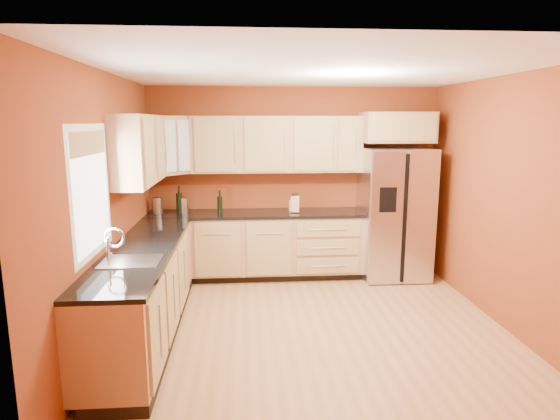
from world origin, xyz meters
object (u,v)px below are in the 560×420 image
object	(u,v)px
refrigerator	(394,213)
soap_dispenser	(291,204)
canister_left	(157,206)
wine_bottle_a	(179,199)
knife_block	(295,204)

from	to	relation	value
refrigerator	soap_dispenser	xyz separation A→B (m)	(-1.41, 0.12, 0.12)
refrigerator	soap_dispenser	world-z (taller)	refrigerator
soap_dispenser	canister_left	bearing A→B (deg)	-178.57
wine_bottle_a	canister_left	bearing A→B (deg)	-176.90
knife_block	soap_dispenser	bearing A→B (deg)	129.39
canister_left	wine_bottle_a	xyz separation A→B (m)	(0.29, 0.02, 0.08)
refrigerator	wine_bottle_a	world-z (taller)	refrigerator
canister_left	soap_dispenser	size ratio (longest dim) A/B	1.17
knife_block	canister_left	bearing A→B (deg)	-169.93
canister_left	wine_bottle_a	size ratio (longest dim) A/B	0.59
knife_block	wine_bottle_a	bearing A→B (deg)	-170.73
refrigerator	soap_dispenser	bearing A→B (deg)	175.08
refrigerator	wine_bottle_a	size ratio (longest dim) A/B	4.83
wine_bottle_a	refrigerator	bearing A→B (deg)	-1.80
canister_left	soap_dispenser	distance (m)	1.79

